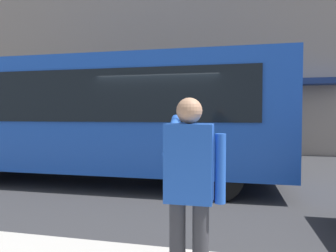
% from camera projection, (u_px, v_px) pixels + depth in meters
% --- Properties ---
extents(ground_plane, '(60.00, 60.00, 0.00)m').
position_uv_depth(ground_plane, '(167.00, 186.00, 7.11)').
color(ground_plane, '#2B2B2D').
extents(building_facade_far, '(28.00, 1.55, 12.00)m').
position_uv_depth(building_facade_far, '(200.00, 19.00, 13.50)').
color(building_facade_far, gray).
rests_on(building_facade_far, ground_plane).
extents(red_bus, '(9.05, 2.54, 3.08)m').
position_uv_depth(red_bus, '(100.00, 115.00, 7.60)').
color(red_bus, '#1947AD').
rests_on(red_bus, ground_plane).
extents(pedestrian_photographer, '(0.53, 0.52, 1.70)m').
position_uv_depth(pedestrian_photographer, '(190.00, 181.00, 2.55)').
color(pedestrian_photographer, '#2D2D33').
rests_on(pedestrian_photographer, sidewalk_curb).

